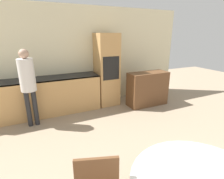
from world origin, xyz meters
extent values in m
cube|color=beige|center=(0.00, 5.19, 1.30)|extent=(6.53, 0.05, 2.60)
cube|color=tan|center=(-0.97, 4.84, 0.45)|extent=(2.89, 0.60, 0.90)
cube|color=black|center=(-0.97, 4.84, 0.89)|extent=(2.89, 0.60, 0.03)
cube|color=tan|center=(0.79, 4.85, 0.96)|extent=(0.56, 0.58, 1.92)
cube|color=black|center=(0.79, 4.56, 1.06)|extent=(0.45, 0.01, 0.60)
cube|color=brown|center=(1.77, 4.29, 0.46)|extent=(1.10, 0.45, 0.92)
cylinder|color=#262628|center=(-1.22, 4.36, 0.39)|extent=(0.10, 0.10, 0.79)
cylinder|color=#262628|center=(-1.09, 4.36, 0.39)|extent=(0.10, 0.10, 0.79)
cylinder|color=silver|center=(-1.16, 4.36, 1.11)|extent=(0.30, 0.30, 0.66)
sphere|color=tan|center=(-1.16, 4.36, 1.53)|extent=(0.19, 0.19, 0.19)
cylinder|color=silver|center=(0.00, 1.35, 0.75)|extent=(0.13, 0.13, 0.04)
cylinder|color=silver|center=(0.23, 1.26, 0.75)|extent=(0.13, 0.13, 0.04)
camera|label=1|loc=(-1.05, 0.55, 1.90)|focal=28.00mm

